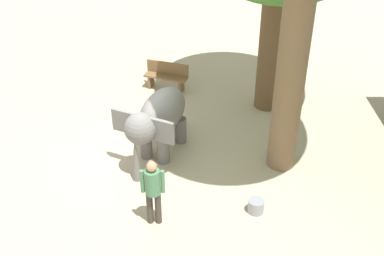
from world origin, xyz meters
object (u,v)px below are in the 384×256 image
(elephant, at_px, (158,118))
(person_handler, at_px, (153,188))
(feed_bucket, at_px, (256,206))
(wooden_bench, at_px, (167,75))

(elephant, xyz_separation_m, person_handler, (2.52, 0.04, -0.14))
(person_handler, xyz_separation_m, feed_bucket, (-0.32, 2.23, -0.79))
(wooden_bench, height_order, feed_bucket, wooden_bench)
(elephant, height_order, wooden_bench, elephant)
(elephant, height_order, person_handler, elephant)
(person_handler, height_order, feed_bucket, person_handler)
(person_handler, height_order, wooden_bench, person_handler)
(elephant, bearing_deg, wooden_bench, -155.79)
(wooden_bench, bearing_deg, elephant, 108.48)
(person_handler, xyz_separation_m, wooden_bench, (-6.15, -0.00, -0.48))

